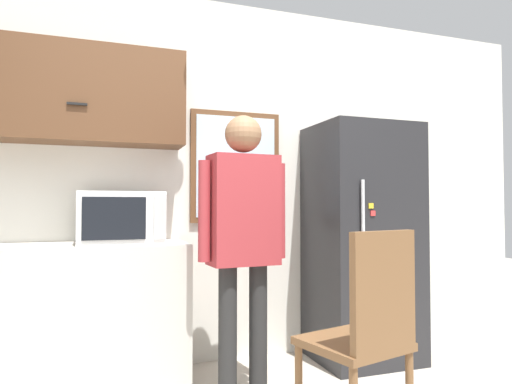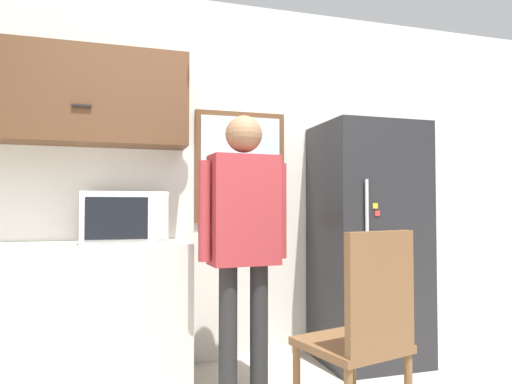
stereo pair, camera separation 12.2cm
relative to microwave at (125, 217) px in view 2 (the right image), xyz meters
The scene contains 8 objects.
back_wall 0.66m from the microwave, 31.03° to the left, with size 6.00×0.06×2.70m.
counter 0.89m from the microwave, behind, with size 2.10×0.55×0.91m.
upper_cabinets 1.03m from the microwave, 168.42° to the left, with size 2.10×0.32×0.64m.
microwave is the anchor object (origin of this frame).
person 0.81m from the microwave, 32.07° to the right, with size 0.56×0.25×1.69m.
refrigerator 1.76m from the microwave, ahead, with size 0.72×0.66×1.75m.
chair 1.63m from the microwave, 43.50° to the right, with size 0.55×0.55×1.02m.
window 0.96m from the microwave, 17.59° to the left, with size 0.69×0.05×0.84m.
Camera 2 is at (-0.54, -1.57, 1.14)m, focal length 32.00 mm.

